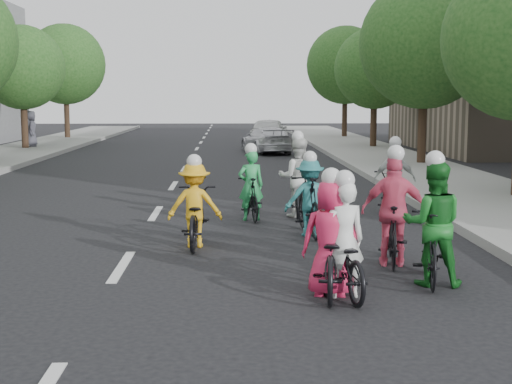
{
  "coord_description": "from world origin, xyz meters",
  "views": [
    {
      "loc": [
        1.66,
        -10.68,
        2.56
      ],
      "look_at": [
        2.09,
        1.04,
        1.0
      ],
      "focal_mm": 50.0,
      "sensor_mm": 36.0,
      "label": 1
    }
  ],
  "objects": [
    {
      "name": "cyclist_6",
      "position": [
        3.11,
        4.52,
        0.67
      ],
      "size": [
        0.88,
        1.69,
        1.86
      ],
      "rotation": [
        0.0,
        0.0,
        3.07
      ],
      "color": "black",
      "rests_on": "ground"
    },
    {
      "name": "cyclist_0",
      "position": [
        3.11,
        -1.7,
        0.54
      ],
      "size": [
        0.85,
        1.81,
        1.65
      ],
      "rotation": [
        0.0,
        0.0,
        3.28
      ],
      "color": "black",
      "rests_on": "ground"
    },
    {
      "name": "cyclist_7",
      "position": [
        3.13,
        2.38,
        0.63
      ],
      "size": [
        0.98,
        1.9,
        1.59
      ],
      "rotation": [
        0.0,
        0.0,
        3.24
      ],
      "color": "black",
      "rests_on": "ground"
    },
    {
      "name": "cyclist_1",
      "position": [
        4.42,
        -1.17,
        0.7
      ],
      "size": [
        0.94,
        1.77,
        1.85
      ],
      "rotation": [
        0.0,
        0.0,
        2.95
      ],
      "color": "black",
      "rests_on": "ground"
    },
    {
      "name": "tree_r_1",
      "position": [
        8.8,
        15.6,
        4.52
      ],
      "size": [
        4.8,
        4.8,
        6.93
      ],
      "color": "black",
      "rests_on": "ground"
    },
    {
      "name": "cyclist_2",
      "position": [
        1.05,
        1.49,
        0.59
      ],
      "size": [
        0.96,
        1.91,
        1.61
      ],
      "rotation": [
        0.0,
        0.0,
        3.11
      ],
      "color": "black",
      "rests_on": "ground"
    },
    {
      "name": "cyclist_4",
      "position": [
        2.95,
        -1.62,
        0.59
      ],
      "size": [
        0.9,
        1.95,
        1.67
      ],
      "rotation": [
        0.0,
        0.0,
        3.01
      ],
      "color": "black",
      "rests_on": "ground"
    },
    {
      "name": "cyclist_5",
      "position": [
        2.09,
        4.14,
        0.56
      ],
      "size": [
        0.66,
        1.56,
        1.62
      ],
      "rotation": [
        0.0,
        0.0,
        3.3
      ],
      "color": "black",
      "rests_on": "ground"
    },
    {
      "name": "sidewalk_right",
      "position": [
        8.0,
        10.0,
        0.07
      ],
      "size": [
        4.0,
        80.0,
        0.15
      ],
      "primitive_type": "cube",
      "color": "gray",
      "rests_on": "ground"
    },
    {
      "name": "follow_car_trail",
      "position": [
        3.7,
        26.47,
        0.76
      ],
      "size": [
        2.46,
        4.67,
        1.52
      ],
      "primitive_type": "imported",
      "rotation": [
        0.0,
        0.0,
        2.99
      ],
      "color": "silver",
      "rests_on": "ground"
    },
    {
      "name": "tree_r_3",
      "position": [
        8.8,
        33.6,
        4.52
      ],
      "size": [
        4.8,
        4.8,
        6.93
      ],
      "color": "black",
      "rests_on": "ground"
    },
    {
      "name": "curb_right",
      "position": [
        6.05,
        10.0,
        0.09
      ],
      "size": [
        0.18,
        80.0,
        0.18
      ],
      "primitive_type": "cube",
      "color": "#999993",
      "rests_on": "ground"
    },
    {
      "name": "cyclist_8",
      "position": [
        5.2,
        4.51,
        0.6
      ],
      "size": [
        0.94,
        1.8,
        1.74
      ],
      "rotation": [
        0.0,
        0.0,
        3.16
      ],
      "color": "black",
      "rests_on": "ground"
    },
    {
      "name": "ground",
      "position": [
        0.0,
        0.0,
        0.0
      ],
      "size": [
        120.0,
        120.0,
        0.0
      ],
      "primitive_type": "plane",
      "color": "black",
      "rests_on": "ground"
    },
    {
      "name": "follow_car_lead",
      "position": [
        3.35,
        22.18,
        0.6
      ],
      "size": [
        2.5,
        4.4,
        1.2
      ],
      "primitive_type": "imported",
      "rotation": [
        0.0,
        0.0,
        3.35
      ],
      "color": "silver",
      "rests_on": "ground"
    },
    {
      "name": "cyclist_3",
      "position": [
        4.15,
        -0.03,
        0.68
      ],
      "size": [
        1.06,
        1.64,
        1.86
      ],
      "rotation": [
        0.0,
        0.0,
        2.97
      ],
      "color": "black",
      "rests_on": "ground"
    },
    {
      "name": "tree_l_5",
      "position": [
        -8.2,
        33.0,
        4.52
      ],
      "size": [
        4.8,
        4.8,
        6.93
      ],
      "color": "black",
      "rests_on": "ground"
    },
    {
      "name": "tree_l_4",
      "position": [
        -8.2,
        24.0,
        3.96
      ],
      "size": [
        4.0,
        4.0,
        5.97
      ],
      "color": "black",
      "rests_on": "ground"
    },
    {
      "name": "tree_r_2",
      "position": [
        8.8,
        24.6,
        3.96
      ],
      "size": [
        4.0,
        4.0,
        5.97
      ],
      "color": "black",
      "rests_on": "ground"
    },
    {
      "name": "spectator_2",
      "position": [
        -8.11,
        24.79,
        1.03
      ],
      "size": [
        0.75,
        0.96,
        1.75
      ],
      "primitive_type": "imported",
      "rotation": [
        0.0,
        0.0,
        1.81
      ],
      "color": "#494955",
      "rests_on": "sidewalk_left"
    }
  ]
}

